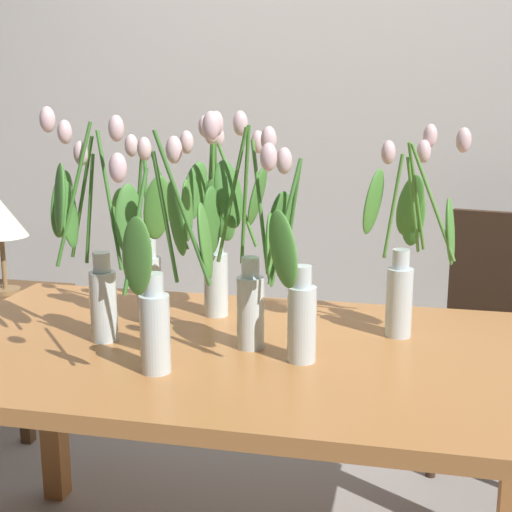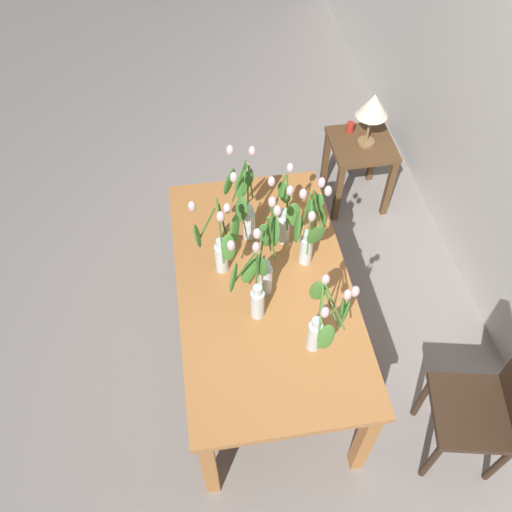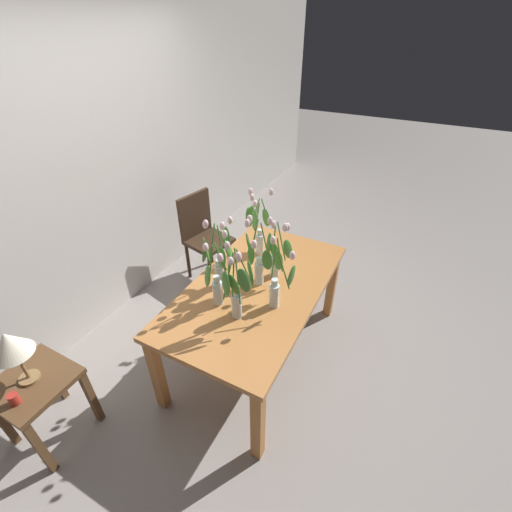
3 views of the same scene
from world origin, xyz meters
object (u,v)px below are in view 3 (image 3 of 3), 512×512
Objects in this scene: tulip_vase_2 at (276,281)px; pillar_candle at (14,399)px; dining_table at (257,295)px; tulip_vase_5 at (218,259)px; table_lamp at (10,345)px; tulip_vase_0 at (277,259)px; tulip_vase_3 at (218,279)px; dining_chair at (203,233)px; tulip_vase_6 at (258,260)px; side_table at (38,392)px; tulip_vase_1 at (237,291)px; tulip_vase_4 at (258,228)px.

pillar_candle is (-1.25, 1.06, -0.36)m from tulip_vase_2.
tulip_vase_5 is at bearing 114.60° from dining_table.
dining_table is 1.55m from table_lamp.
tulip_vase_0 is 0.30m from tulip_vase_2.
tulip_vase_0 is 1.72m from table_lamp.
tulip_vase_3 is 1.39m from dining_chair.
tulip_vase_5 is at bearing -138.20° from dining_chair.
tulip_vase_6 is at bearing 9.02° from dining_table.
tulip_vase_2 is 1.01× the size of tulip_vase_6.
side_table is 7.33× the size of pillar_candle.
tulip_vase_1 is 1.05× the size of tulip_vase_5.
dining_table is at bearing -126.20° from dining_chair.
tulip_vase_6 is at bearing 146.70° from tulip_vase_0.
side_table is (-1.39, 0.99, -0.48)m from tulip_vase_0.
tulip_vase_2 is at bearing -44.92° from side_table.
dining_chair is 1.69× the size of side_table.
tulip_vase_1 is 1.47× the size of table_lamp.
tulip_vase_6 is (0.30, -0.14, 0.01)m from tulip_vase_3.
table_lamp is (-1.11, 0.68, -0.12)m from tulip_vase_5.
table_lamp is (-1.23, 0.93, 0.21)m from dining_table.
tulip_vase_1 is 0.80m from tulip_vase_4.
tulip_vase_2 reaches higher than dining_table.
tulip_vase_4 is 0.98m from dining_chair.
tulip_vase_4 is 1.36× the size of table_lamp.
pillar_candle is (-0.13, -0.06, 0.16)m from side_table.
tulip_vase_6 is at bearing -35.79° from side_table.
tulip_vase_3 is (-0.43, 0.23, 0.03)m from tulip_vase_0.
table_lamp is (-1.63, 0.73, -0.11)m from tulip_vase_4.
pillar_candle is at bearing 138.41° from tulip_vase_1.
tulip_vase_4 is 1.86m from side_table.
tulip_vase_2 is (0.24, -0.16, -0.03)m from tulip_vase_1.
tulip_vase_2 is at bearing -123.69° from tulip_vase_6.
tulip_vase_4 reaches higher than dining_chair.
tulip_vase_2 reaches higher than dining_chair.
pillar_candle is at bearing -155.54° from side_table.
table_lamp is at bearing 142.80° from dining_table.
tulip_vase_0 is at bearing -36.23° from table_lamp.
pillar_candle is (-2.10, -0.16, 0.06)m from dining_chair.
tulip_vase_2 reaches higher than side_table.
dining_chair is at bearing 41.80° from tulip_vase_5.
tulip_vase_2 is 1.04× the size of tulip_vase_5.
tulip_vase_2 is 0.62× the size of dining_chair.
dining_chair is 1.99m from table_lamp.
tulip_vase_0 is at bearing -35.56° from side_table.
tulip_vase_1 is at bearing 175.89° from tulip_vase_0.
side_table is at bearing -177.16° from dining_chair.
tulip_vase_5 is (-0.27, 0.33, 0.06)m from tulip_vase_0.
tulip_vase_3 is 0.91× the size of tulip_vase_6.
tulip_vase_1 is at bearing -113.02° from tulip_vase_3.
tulip_vase_4 is (0.68, 0.05, 0.02)m from tulip_vase_3.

